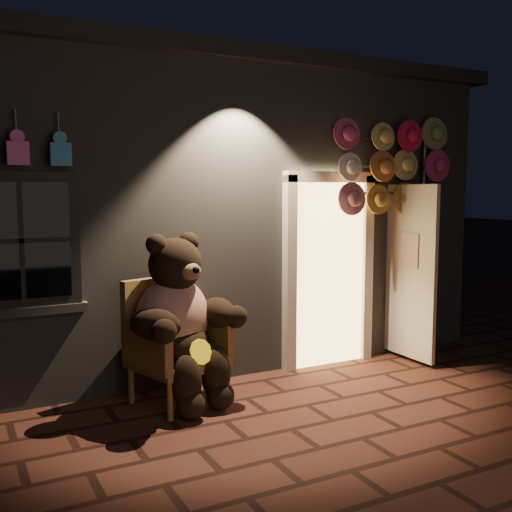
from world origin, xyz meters
TOP-DOWN VIEW (x-y plane):
  - ground at (0.00, 0.00)m, footprint 60.00×60.00m
  - shop_building at (0.00, 3.99)m, footprint 7.30×5.95m
  - wicker_armchair at (-0.64, 1.13)m, footprint 0.96×0.91m
  - teddy_bear at (-0.61, 0.98)m, footprint 1.11×1.02m
  - hat_rack at (2.09, 1.28)m, footprint 1.65×0.22m

SIDE VIEW (x-z plane):
  - ground at x=0.00m, z-range 0.00..0.00m
  - wicker_armchair at x=-0.64m, z-range 0.00..1.16m
  - teddy_bear at x=-0.61m, z-range 0.00..1.59m
  - shop_building at x=0.00m, z-range -0.02..3.49m
  - hat_rack at x=2.09m, z-range 0.86..3.66m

